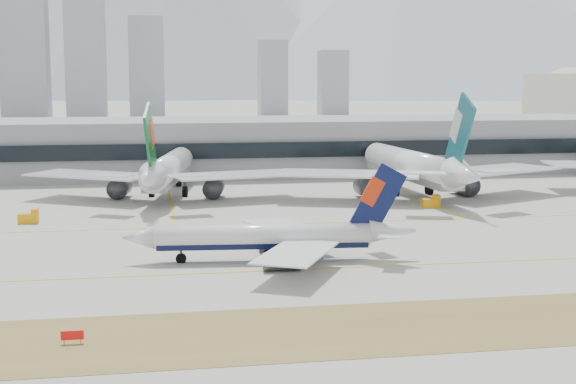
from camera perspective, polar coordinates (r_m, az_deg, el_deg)
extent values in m
plane|color=#A19F96|center=(115.65, 2.94, -4.86)|extent=(3000.00, 3000.00, 0.00)
cube|color=brown|center=(85.79, 7.76, -9.45)|extent=(360.00, 18.00, 0.06)
cube|color=yellow|center=(110.90, 3.51, -5.40)|extent=(360.00, 0.45, 0.04)
cube|color=yellow|center=(144.46, 0.29, -2.27)|extent=(360.00, 0.45, 0.04)
cylinder|color=white|center=(114.10, -1.80, -3.14)|extent=(30.73, 6.17, 3.34)
cube|color=black|center=(114.28, -1.80, -3.59)|extent=(30.08, 5.61, 1.50)
cone|color=white|center=(114.62, -10.64, -3.22)|extent=(4.96, 3.76, 3.34)
cone|color=white|center=(116.42, 7.43, -2.77)|extent=(7.07, 3.96, 3.34)
cube|color=white|center=(123.52, -0.18, -2.52)|extent=(11.96, 17.94, 0.20)
cube|color=white|center=(120.30, 6.41, -2.29)|extent=(3.92, 5.21, 0.13)
cylinder|color=#3F4247|center=(120.73, -0.88, -3.65)|extent=(5.30, 2.97, 2.51)
cube|color=#3F4247|center=(120.53, -0.88, -3.19)|extent=(2.14, 0.45, 1.17)
cube|color=white|center=(105.42, 0.60, -4.33)|extent=(14.27, 18.10, 0.20)
cube|color=white|center=(111.93, 7.26, -3.06)|extent=(4.58, 5.47, 0.13)
cylinder|color=#3F4247|center=(108.68, -0.46, -4.95)|extent=(5.30, 2.97, 2.51)
cube|color=#3F4247|center=(108.46, -0.46, -4.43)|extent=(2.14, 0.45, 1.17)
cube|color=#0A1242|center=(115.23, 6.44, -0.51)|extent=(8.24, 1.07, 10.46)
cube|color=red|center=(114.91, 6.03, 0.04)|extent=(3.75, 0.71, 4.48)
cylinder|color=#3F4247|center=(114.68, -7.61, -4.51)|extent=(0.40, 0.40, 2.00)
cylinder|color=black|center=(114.77, -7.61, -4.72)|extent=(1.55, 0.72, 1.50)
cylinder|color=#3F4247|center=(112.57, -1.30, -4.68)|extent=(0.40, 0.40, 2.00)
cylinder|color=black|center=(112.66, -1.30, -4.88)|extent=(1.55, 0.72, 1.50)
cylinder|color=#3F4247|center=(116.80, -1.43, -4.22)|extent=(0.40, 0.40, 2.00)
cylinder|color=black|center=(116.89, -1.43, -4.42)|extent=(1.55, 0.72, 1.50)
cylinder|color=white|center=(181.19, -8.49, 1.72)|extent=(13.10, 43.86, 5.76)
cube|color=slate|center=(181.36, -8.48, 1.23)|extent=(12.10, 42.85, 2.59)
cone|color=white|center=(205.91, -7.48, 2.47)|extent=(6.81, 7.53, 5.76)
cone|color=white|center=(155.02, -9.91, 0.93)|extent=(7.32, 10.51, 5.76)
cube|color=white|center=(173.35, -3.70, 1.23)|extent=(29.68, 18.20, 0.35)
cube|color=white|center=(155.66, -7.09, 1.18)|extent=(8.58, 5.33, 0.23)
cylinder|color=#3F4247|center=(176.98, -5.30, 0.32)|extent=(5.49, 7.88, 4.32)
cube|color=#3F4247|center=(176.76, -5.31, 0.87)|extent=(0.94, 3.05, 2.01)
cube|color=white|center=(178.01, -13.74, 1.20)|extent=(30.15, 25.33, 0.35)
cube|color=white|center=(158.17, -12.48, 1.16)|extent=(9.10, 7.50, 0.23)
cylinder|color=#3F4247|center=(180.04, -11.89, 0.31)|extent=(5.49, 7.88, 4.32)
cube|color=#3F4247|center=(179.83, -11.90, 0.86)|extent=(0.94, 3.05, 2.01)
cube|color=#0D5D22|center=(157.33, -9.78, 3.54)|extent=(2.56, 11.95, 15.44)
cube|color=#EC3C0D|center=(158.40, -9.72, 4.18)|extent=(1.55, 5.46, 6.61)
cylinder|color=#3F4247|center=(197.98, -7.77, 0.91)|extent=(0.69, 0.69, 3.45)
cylinder|color=black|center=(198.06, -7.77, 0.71)|extent=(1.43, 2.72, 2.59)
cylinder|color=#3F4247|center=(181.13, -9.68, 0.23)|extent=(0.69, 0.69, 3.45)
cylinder|color=black|center=(181.23, -9.68, 0.00)|extent=(1.43, 2.72, 2.59)
cylinder|color=#3F4247|center=(180.04, -7.34, 0.23)|extent=(0.69, 0.69, 3.45)
cylinder|color=black|center=(180.14, -7.33, 0.00)|extent=(1.43, 2.72, 2.59)
cylinder|color=white|center=(183.42, 8.72, 1.96)|extent=(8.42, 47.46, 6.25)
cube|color=slate|center=(183.60, 8.71, 1.43)|extent=(7.44, 46.47, 2.81)
cone|color=white|center=(208.89, 6.01, 2.72)|extent=(6.57, 7.49, 6.25)
cone|color=white|center=(156.96, 12.54, 1.17)|extent=(6.72, 10.77, 6.25)
cube|color=white|center=(184.10, 14.39, 1.53)|extent=(32.98, 24.99, 0.37)
cube|color=white|center=(162.25, 14.85, 1.47)|extent=(9.80, 7.38, 0.25)
cylinder|color=#3F4247|center=(184.83, 12.37, 0.55)|extent=(5.04, 8.08, 4.68)
cube|color=#3F4247|center=(184.61, 12.38, 1.13)|extent=(0.62, 3.30, 2.19)
cube|color=white|center=(171.51, 4.29, 1.31)|extent=(32.84, 22.90, 0.37)
cube|color=white|center=(155.46, 9.52, 1.36)|extent=(9.65, 6.74, 0.25)
cylinder|color=#3F4247|center=(176.57, 5.73, 0.36)|extent=(5.04, 8.08, 4.68)
cube|color=#3F4247|center=(176.34, 5.74, 0.96)|extent=(0.62, 3.30, 2.19)
cube|color=#165860|center=(159.26, 12.12, 3.96)|extent=(1.16, 13.07, 16.75)
cube|color=silver|center=(160.35, 11.94, 4.64)|extent=(0.96, 5.91, 7.17)
cylinder|color=#3F4247|center=(200.68, 6.83, 1.06)|extent=(0.75, 0.75, 3.75)
cylinder|color=black|center=(200.78, 6.83, 0.84)|extent=(1.22, 2.86, 2.81)
cylinder|color=#3F4247|center=(181.35, 7.64, 0.33)|extent=(0.75, 0.75, 3.75)
cylinder|color=black|center=(181.45, 7.63, 0.08)|extent=(1.22, 2.86, 2.81)
cylinder|color=#3F4247|center=(184.29, 10.01, 0.40)|extent=(0.75, 0.75, 3.75)
cylinder|color=black|center=(184.40, 10.00, 0.16)|extent=(1.22, 2.86, 2.81)
cube|color=gray|center=(227.07, -3.53, 3.32)|extent=(280.00, 42.00, 15.00)
cube|color=black|center=(205.76, -2.86, 2.98)|extent=(280.00, 1.20, 4.00)
cube|color=beige|center=(280.04, 19.03, 5.12)|extent=(2.00, 57.00, 27.90)
cube|color=red|center=(82.09, -15.09, -9.81)|extent=(2.20, 0.15, 0.90)
cylinder|color=orange|center=(82.36, -15.64, -10.25)|extent=(0.10, 0.10, 0.50)
cylinder|color=orange|center=(82.21, -14.51, -10.24)|extent=(0.10, 0.10, 0.50)
cube|color=orange|center=(152.33, -17.99, -1.80)|extent=(3.50, 2.00, 1.80)
cube|color=orange|center=(151.98, -17.56, -1.34)|extent=(1.20, 1.80, 1.00)
cylinder|color=black|center=(151.82, -18.47, -2.06)|extent=(0.70, 0.30, 0.70)
cylinder|color=black|center=(153.38, -18.38, -1.96)|extent=(0.70, 0.30, 0.70)
cylinder|color=black|center=(151.47, -17.57, -2.04)|extent=(0.70, 0.30, 0.70)
cylinder|color=black|center=(153.04, -17.49, -1.94)|extent=(0.70, 0.30, 0.70)
cube|color=orange|center=(165.43, 10.10, -0.79)|extent=(3.50, 2.00, 1.80)
cube|color=orange|center=(165.67, 10.50, -0.37)|extent=(1.20, 1.80, 1.00)
cylinder|color=black|center=(164.36, 9.79, -1.03)|extent=(0.70, 0.30, 0.70)
cylinder|color=black|center=(165.85, 9.61, -0.95)|extent=(0.70, 0.30, 0.70)
cylinder|color=black|center=(165.18, 10.58, -1.01)|extent=(0.70, 0.30, 0.70)
cylinder|color=black|center=(166.66, 10.38, -0.92)|extent=(0.70, 0.30, 0.70)
cube|color=#97A0AC|center=(570.73, -18.20, 8.94)|extent=(30.00, 27.00, 80.00)
cube|color=#97A0AC|center=(562.13, -14.23, 10.64)|extent=(26.00, 23.40, 110.00)
cube|color=#97A0AC|center=(575.03, -10.03, 8.70)|extent=(24.00, 21.60, 70.00)
cube|color=#97A0AC|center=(586.93, -1.10, 8.06)|extent=(20.00, 18.00, 55.00)
cube|color=#97A0AC|center=(595.51, 3.22, 7.71)|extent=(20.00, 18.00, 48.00)
cone|color=#9EA8B7|center=(1588.26, 8.86, 12.54)|extent=(1120.00, 1120.00, 350.00)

